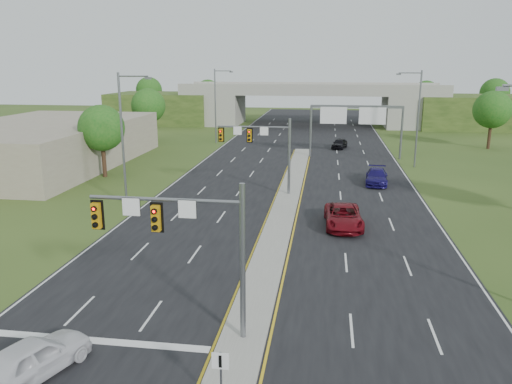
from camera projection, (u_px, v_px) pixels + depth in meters
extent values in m
plane|color=#2B4418|center=(243.00, 340.00, 21.65)|extent=(240.00, 240.00, 0.00)
cube|color=black|center=(296.00, 172.00, 55.21)|extent=(24.00, 160.00, 0.02)
cube|color=gray|center=(287.00, 200.00, 43.68)|extent=(2.00, 54.00, 0.16)
cube|color=gold|center=(274.00, 200.00, 43.86)|extent=(0.12, 54.00, 0.01)
cube|color=gold|center=(300.00, 201.00, 43.54)|extent=(0.12, 54.00, 0.01)
cube|color=silver|center=(192.00, 169.00, 56.83)|extent=(0.12, 160.00, 0.01)
cube|color=silver|center=(405.00, 176.00, 53.58)|extent=(0.12, 160.00, 0.01)
cube|color=silver|center=(91.00, 340.00, 21.58)|extent=(10.50, 0.50, 0.01)
cylinder|color=slate|center=(243.00, 265.00, 20.78)|extent=(0.24, 0.24, 7.00)
cylinder|color=slate|center=(165.00, 200.00, 20.56)|extent=(6.50, 0.16, 0.16)
cube|color=#C4880C|center=(156.00, 218.00, 20.55)|extent=(0.35, 0.25, 1.10)
cube|color=#C4880C|center=(96.00, 216.00, 20.90)|extent=(0.35, 0.25, 1.10)
cube|color=black|center=(157.00, 217.00, 20.68)|extent=(0.55, 0.04, 1.30)
cube|color=black|center=(98.00, 215.00, 21.04)|extent=(0.55, 0.04, 1.30)
sphere|color=#FF0C05|center=(154.00, 211.00, 20.34)|extent=(0.20, 0.20, 0.20)
sphere|color=#FF0C05|center=(94.00, 209.00, 20.69)|extent=(0.20, 0.20, 0.20)
cube|color=white|center=(131.00, 207.00, 20.74)|extent=(0.75, 0.04, 0.75)
cube|color=white|center=(187.00, 209.00, 20.41)|extent=(0.75, 0.04, 0.75)
cylinder|color=slate|center=(289.00, 158.00, 44.75)|extent=(0.24, 0.24, 7.00)
cylinder|color=slate|center=(253.00, 127.00, 44.53)|extent=(6.50, 0.16, 0.16)
cube|color=#C4880C|center=(249.00, 136.00, 44.52)|extent=(0.35, 0.25, 1.10)
cube|color=#C4880C|center=(221.00, 135.00, 44.88)|extent=(0.35, 0.25, 1.10)
cube|color=black|center=(250.00, 135.00, 44.65)|extent=(0.55, 0.04, 1.30)
cube|color=black|center=(221.00, 135.00, 45.01)|extent=(0.55, 0.04, 1.30)
sphere|color=#FF0C05|center=(249.00, 132.00, 44.31)|extent=(0.20, 0.20, 0.20)
sphere|color=#FF0C05|center=(221.00, 131.00, 44.67)|extent=(0.20, 0.20, 0.20)
cube|color=white|center=(238.00, 131.00, 44.72)|extent=(0.75, 0.04, 0.75)
cube|color=white|center=(264.00, 131.00, 44.39)|extent=(0.75, 0.04, 0.75)
cylinder|color=slate|center=(221.00, 381.00, 17.06)|extent=(0.08, 0.08, 2.20)
cube|color=white|center=(220.00, 361.00, 16.81)|extent=(0.60, 0.04, 0.60)
cube|color=black|center=(220.00, 362.00, 16.78)|extent=(0.10, 0.02, 0.45)
cylinder|color=slate|center=(311.00, 131.00, 63.82)|extent=(0.28, 0.28, 6.60)
cylinder|color=slate|center=(401.00, 133.00, 62.26)|extent=(0.28, 0.28, 6.60)
cube|color=slate|center=(357.00, 107.00, 62.25)|extent=(11.50, 0.35, 0.35)
cube|color=#0C5415|center=(333.00, 115.00, 62.72)|extent=(3.20, 0.08, 2.00)
cube|color=#0C5415|center=(372.00, 116.00, 62.06)|extent=(3.20, 0.08, 2.00)
cube|color=silver|center=(333.00, 115.00, 62.67)|extent=(3.30, 0.03, 2.10)
cube|color=silver|center=(372.00, 116.00, 62.01)|extent=(3.30, 0.03, 2.10)
cube|color=gray|center=(226.00, 109.00, 99.95)|extent=(6.00, 12.00, 6.00)
cube|color=gray|center=(400.00, 111.00, 95.28)|extent=(6.00, 12.00, 6.00)
cube|color=#2B4418|center=(163.00, 108.00, 101.74)|extent=(20.00, 14.00, 6.00)
cube|color=#2B4418|center=(472.00, 112.00, 93.50)|extent=(20.00, 14.00, 6.00)
cube|color=gray|center=(312.00, 91.00, 96.73)|extent=(50.00, 12.00, 1.20)
cube|color=gray|center=(311.00, 87.00, 90.90)|extent=(50.00, 0.40, 0.90)
cube|color=gray|center=(313.00, 84.00, 102.03)|extent=(50.00, 0.40, 0.90)
cylinder|color=slate|center=(122.00, 140.00, 41.32)|extent=(0.20, 0.20, 11.00)
cylinder|color=slate|center=(133.00, 76.00, 39.86)|extent=(2.50, 0.12, 0.12)
cube|color=slate|center=(148.00, 78.00, 39.72)|extent=(0.50, 0.25, 0.18)
cylinder|color=slate|center=(215.00, 106.00, 74.88)|extent=(0.20, 0.20, 11.00)
cylinder|color=slate|center=(223.00, 71.00, 73.42)|extent=(2.50, 0.12, 0.12)
cube|color=slate|center=(231.00, 72.00, 73.28)|extent=(0.50, 0.25, 0.18)
cube|color=slate|center=(502.00, 89.00, 22.31)|extent=(0.50, 0.25, 0.18)
cylinder|color=slate|center=(418.00, 120.00, 56.79)|extent=(0.20, 0.20, 11.00)
cylinder|color=slate|center=(410.00, 73.00, 55.67)|extent=(2.50, 0.12, 0.12)
cube|color=slate|center=(399.00, 74.00, 55.88)|extent=(0.50, 0.25, 0.18)
cylinder|color=#382316|center=(104.00, 158.00, 52.67)|extent=(0.44, 0.44, 4.00)
sphere|color=#185416|center=(102.00, 128.00, 51.87)|extent=(4.80, 4.80, 4.80)
cylinder|color=#382316|center=(149.00, 128.00, 77.16)|extent=(0.44, 0.44, 4.25)
sphere|color=#185416|center=(148.00, 105.00, 76.32)|extent=(5.20, 5.20, 5.20)
cylinder|color=#382316|center=(490.00, 134.00, 70.29)|extent=(0.44, 0.44, 4.25)
sphere|color=#185416|center=(492.00, 109.00, 69.45)|extent=(5.20, 5.20, 5.20)
cylinder|color=#382316|center=(150.00, 106.00, 116.45)|extent=(0.44, 0.44, 4.50)
sphere|color=#185416|center=(149.00, 90.00, 115.56)|extent=(6.00, 6.00, 6.00)
cylinder|color=#382316|center=(208.00, 107.00, 114.56)|extent=(0.44, 0.44, 4.25)
sphere|color=#185416|center=(208.00, 92.00, 113.72)|extent=(5.60, 5.60, 5.60)
cylinder|color=#382316|center=(424.00, 110.00, 107.96)|extent=(0.44, 0.44, 4.25)
sphere|color=#185416|center=(426.00, 94.00, 107.12)|extent=(5.60, 5.60, 5.60)
cylinder|color=#382316|center=(493.00, 110.00, 106.01)|extent=(0.44, 0.44, 4.50)
sphere|color=#185416|center=(495.00, 93.00, 105.12)|extent=(6.00, 6.00, 6.00)
cube|color=gray|center=(42.00, 144.00, 58.71)|extent=(18.00, 30.00, 5.00)
imported|color=silver|center=(33.00, 357.00, 18.94)|extent=(3.34, 4.96, 1.57)
imported|color=maroon|center=(343.00, 216.00, 36.52)|extent=(2.91, 5.81, 1.58)
imported|color=#140D51|center=(377.00, 177.00, 49.71)|extent=(2.54, 5.31, 1.49)
imported|color=black|center=(340.00, 143.00, 70.86)|extent=(2.60, 4.35, 1.39)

